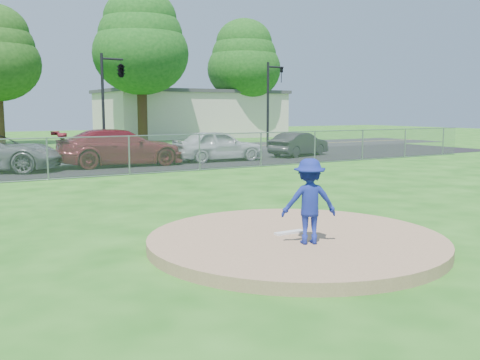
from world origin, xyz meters
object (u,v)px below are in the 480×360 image
(traffic_signal_center, at_px, (119,72))
(traffic_signal_right, at_px, (271,97))
(pitcher, at_px, (309,201))
(tree_far_right, at_px, (244,60))
(parked_car_darkred, at_px, (120,147))
(parked_car_charcoal, at_px, (299,144))
(commercial_building, at_px, (191,114))
(parked_car_pearl, at_px, (218,145))
(tree_right, at_px, (141,42))

(traffic_signal_center, bearing_deg, traffic_signal_right, 0.00)
(traffic_signal_right, distance_m, pitcher, 26.86)
(tree_far_right, relative_size, parked_car_darkred, 1.91)
(parked_car_darkred, relative_size, parked_car_charcoal, 1.45)
(pitcher, bearing_deg, traffic_signal_center, -76.65)
(commercial_building, bearing_deg, parked_car_pearl, -112.44)
(pitcher, distance_m, parked_car_charcoal, 20.13)
(parked_car_darkred, bearing_deg, traffic_signal_right, -59.03)
(pitcher, height_order, parked_car_darkred, pitcher)
(tree_far_right, height_order, traffic_signal_right, tree_far_right)
(commercial_building, relative_size, traffic_signal_center, 2.93)
(parked_car_darkred, height_order, parked_car_charcoal, parked_car_darkred)
(traffic_signal_center, bearing_deg, tree_far_right, 39.04)
(traffic_signal_right, xyz_separation_m, parked_car_pearl, (-7.59, -6.64, -2.59))
(commercial_building, bearing_deg, traffic_signal_right, -96.29)
(commercial_building, distance_m, pitcher, 41.82)
(pitcher, relative_size, parked_car_darkred, 0.26)
(parked_car_darkred, bearing_deg, tree_far_right, -39.67)
(tree_right, xyz_separation_m, pitcher, (-9.15, -32.56, -6.72))
(traffic_signal_center, height_order, traffic_signal_right, same)
(tree_right, distance_m, parked_car_darkred, 19.27)
(parked_car_charcoal, bearing_deg, parked_car_darkred, 72.58)
(commercial_building, relative_size, parked_car_darkred, 2.91)
(commercial_building, bearing_deg, parked_car_charcoal, -100.60)
(commercial_building, bearing_deg, traffic_signal_center, -126.94)
(tree_right, height_order, pitcher, tree_right)
(tree_right, distance_m, pitcher, 34.48)
(traffic_signal_right, distance_m, parked_car_darkred, 14.27)
(traffic_signal_center, distance_m, parked_car_pearl, 8.13)
(commercial_building, distance_m, parked_car_darkred, 26.65)
(traffic_signal_right, relative_size, parked_car_pearl, 1.26)
(parked_car_charcoal, bearing_deg, tree_far_right, -41.13)
(traffic_signal_right, xyz_separation_m, pitcher, (-14.38, -22.56, -2.43))
(tree_far_right, bearing_deg, commercial_building, 143.13)
(tree_right, bearing_deg, tree_far_right, 15.26)
(tree_far_right, distance_m, traffic_signal_center, 20.78)
(traffic_signal_right, bearing_deg, pitcher, -122.52)
(pitcher, bearing_deg, tree_far_right, -95.85)
(traffic_signal_center, relative_size, parked_car_pearl, 1.26)
(commercial_building, bearing_deg, tree_far_right, -36.87)
(parked_car_pearl, bearing_deg, tree_right, -5.04)
(tree_far_right, xyz_separation_m, parked_car_darkred, (-18.21, -19.51, -6.23))
(tree_right, bearing_deg, parked_car_charcoal, -80.25)
(tree_far_right, xyz_separation_m, pitcher, (-20.15, -35.56, -6.13))
(parked_car_darkred, relative_size, parked_car_pearl, 1.27)
(traffic_signal_right, bearing_deg, tree_right, 117.64)
(commercial_building, xyz_separation_m, pitcher, (-16.15, -38.56, -1.23))
(parked_car_darkred, bearing_deg, parked_car_pearl, -88.19)
(tree_right, height_order, tree_far_right, tree_right)
(pitcher, xyz_separation_m, parked_car_charcoal, (11.96, 16.19, -0.28))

